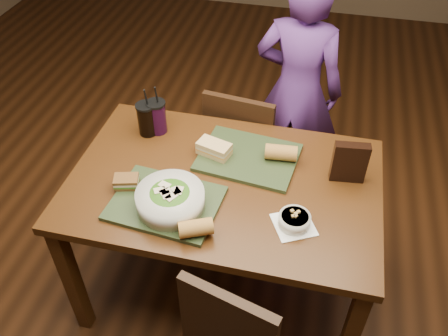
{
  "coord_description": "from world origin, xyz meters",
  "views": [
    {
      "loc": [
        0.33,
        -1.4,
        2.13
      ],
      "look_at": [
        0.0,
        0.0,
        0.82
      ],
      "focal_mm": 38.0,
      "sensor_mm": 36.0,
      "label": 1
    }
  ],
  "objects_px": {
    "chair_far": "(240,148)",
    "tray_near": "(166,203)",
    "dining_table": "(224,195)",
    "baguette_far": "(281,153)",
    "salad_bowl": "(170,198)",
    "baguette_near": "(196,228)",
    "cup_cola": "(147,119)",
    "sandwich_far": "(214,149)",
    "chip_bag": "(349,162)",
    "diner": "(298,90)",
    "sandwich_near": "(126,182)",
    "cup_berry": "(157,117)",
    "soup_bowl": "(294,220)",
    "tray_far": "(248,157)"
  },
  "relations": [
    {
      "from": "salad_bowl",
      "to": "baguette_near",
      "type": "xyz_separation_m",
      "value": [
        0.13,
        -0.11,
        -0.01
      ]
    },
    {
      "from": "dining_table",
      "to": "sandwich_near",
      "type": "height_order",
      "value": "sandwich_near"
    },
    {
      "from": "salad_bowl",
      "to": "cup_cola",
      "type": "bearing_deg",
      "value": 120.16
    },
    {
      "from": "soup_bowl",
      "to": "chip_bag",
      "type": "relative_size",
      "value": 1.08
    },
    {
      "from": "tray_near",
      "to": "chip_bag",
      "type": "relative_size",
      "value": 2.27
    },
    {
      "from": "dining_table",
      "to": "sandwich_far",
      "type": "height_order",
      "value": "sandwich_far"
    },
    {
      "from": "chair_far",
      "to": "chip_bag",
      "type": "xyz_separation_m",
      "value": [
        0.54,
        -0.43,
        0.37
      ]
    },
    {
      "from": "dining_table",
      "to": "cup_berry",
      "type": "height_order",
      "value": "cup_berry"
    },
    {
      "from": "salad_bowl",
      "to": "cup_cola",
      "type": "height_order",
      "value": "cup_cola"
    },
    {
      "from": "sandwich_far",
      "to": "baguette_far",
      "type": "distance_m",
      "value": 0.29
    },
    {
      "from": "diner",
      "to": "baguette_near",
      "type": "xyz_separation_m",
      "value": [
        -0.24,
        -1.19,
        0.12
      ]
    },
    {
      "from": "baguette_far",
      "to": "chip_bag",
      "type": "height_order",
      "value": "chip_bag"
    },
    {
      "from": "sandwich_far",
      "to": "cup_cola",
      "type": "height_order",
      "value": "cup_cola"
    },
    {
      "from": "cup_cola",
      "to": "chip_bag",
      "type": "xyz_separation_m",
      "value": [
        0.92,
        -0.11,
        0.01
      ]
    },
    {
      "from": "salad_bowl",
      "to": "cup_cola",
      "type": "xyz_separation_m",
      "value": [
        -0.26,
        0.44,
        0.02
      ]
    },
    {
      "from": "dining_table",
      "to": "cup_cola",
      "type": "bearing_deg",
      "value": 150.99
    },
    {
      "from": "tray_far",
      "to": "baguette_far",
      "type": "bearing_deg",
      "value": 5.93
    },
    {
      "from": "chip_bag",
      "to": "cup_berry",
      "type": "bearing_deg",
      "value": 164.94
    },
    {
      "from": "tray_near",
      "to": "baguette_far",
      "type": "bearing_deg",
      "value": 41.8
    },
    {
      "from": "diner",
      "to": "baguette_near",
      "type": "relative_size",
      "value": 10.73
    },
    {
      "from": "chair_far",
      "to": "sandwich_far",
      "type": "xyz_separation_m",
      "value": [
        -0.04,
        -0.42,
        0.33
      ]
    },
    {
      "from": "sandwich_far",
      "to": "cup_cola",
      "type": "bearing_deg",
      "value": 164.47
    },
    {
      "from": "cup_cola",
      "to": "baguette_far",
      "type": "bearing_deg",
      "value": -5.49
    },
    {
      "from": "salad_bowl",
      "to": "chip_bag",
      "type": "distance_m",
      "value": 0.74
    },
    {
      "from": "dining_table",
      "to": "cup_berry",
      "type": "bearing_deg",
      "value": 145.79
    },
    {
      "from": "tray_near",
      "to": "cup_berry",
      "type": "bearing_deg",
      "value": 112.63
    },
    {
      "from": "salad_bowl",
      "to": "soup_bowl",
      "type": "bearing_deg",
      "value": 3.69
    },
    {
      "from": "baguette_far",
      "to": "cup_cola",
      "type": "distance_m",
      "value": 0.64
    },
    {
      "from": "chair_far",
      "to": "chip_bag",
      "type": "relative_size",
      "value": 4.59
    },
    {
      "from": "diner",
      "to": "sandwich_far",
      "type": "distance_m",
      "value": 0.8
    },
    {
      "from": "baguette_far",
      "to": "cup_cola",
      "type": "height_order",
      "value": "cup_cola"
    },
    {
      "from": "cup_cola",
      "to": "sandwich_far",
      "type": "bearing_deg",
      "value": -15.53
    },
    {
      "from": "salad_bowl",
      "to": "cup_berry",
      "type": "distance_m",
      "value": 0.52
    },
    {
      "from": "tray_far",
      "to": "cup_berry",
      "type": "bearing_deg",
      "value": 167.46
    },
    {
      "from": "sandwich_near",
      "to": "dining_table",
      "type": "bearing_deg",
      "value": 20.7
    },
    {
      "from": "chair_far",
      "to": "salad_bowl",
      "type": "xyz_separation_m",
      "value": [
        -0.12,
        -0.76,
        0.34
      ]
    },
    {
      "from": "soup_bowl",
      "to": "chair_far",
      "type": "bearing_deg",
      "value": 115.87
    },
    {
      "from": "dining_table",
      "to": "baguette_far",
      "type": "xyz_separation_m",
      "value": [
        0.21,
        0.17,
        0.14
      ]
    },
    {
      "from": "dining_table",
      "to": "tray_near",
      "type": "relative_size",
      "value": 3.1
    },
    {
      "from": "diner",
      "to": "salad_bowl",
      "type": "bearing_deg",
      "value": 78.25
    },
    {
      "from": "baguette_near",
      "to": "tray_near",
      "type": "bearing_deg",
      "value": 141.59
    },
    {
      "from": "diner",
      "to": "tray_near",
      "type": "distance_m",
      "value": 1.14
    },
    {
      "from": "sandwich_far",
      "to": "baguette_far",
      "type": "bearing_deg",
      "value": 6.82
    },
    {
      "from": "tray_far",
      "to": "soup_bowl",
      "type": "distance_m",
      "value": 0.42
    },
    {
      "from": "soup_bowl",
      "to": "baguette_near",
      "type": "xyz_separation_m",
      "value": [
        -0.35,
        -0.14,
        0.02
      ]
    },
    {
      "from": "soup_bowl",
      "to": "sandwich_near",
      "type": "xyz_separation_m",
      "value": [
        -0.69,
        0.04,
        0.01
      ]
    },
    {
      "from": "chair_far",
      "to": "soup_bowl",
      "type": "relative_size",
      "value": 4.26
    },
    {
      "from": "chair_far",
      "to": "tray_near",
      "type": "bearing_deg",
      "value": -101.71
    },
    {
      "from": "tray_near",
      "to": "sandwich_far",
      "type": "height_order",
      "value": "sandwich_far"
    },
    {
      "from": "sandwich_far",
      "to": "baguette_far",
      "type": "xyz_separation_m",
      "value": [
        0.29,
        0.03,
        0.01
      ]
    }
  ]
}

